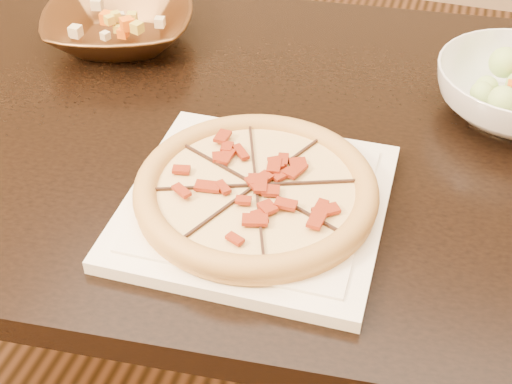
{
  "coord_description": "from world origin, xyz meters",
  "views": [
    {
      "loc": [
        0.34,
        -0.95,
        1.34
      ],
      "look_at": [
        0.13,
        -0.31,
        0.78
      ],
      "focal_mm": 50.0,
      "sensor_mm": 36.0,
      "label": 1
    }
  ],
  "objects_px": {
    "dining_table": "(225,177)",
    "pizza": "(256,189)",
    "bronze_bowl": "(120,26)",
    "plate": "(256,204)"
  },
  "relations": [
    {
      "from": "dining_table",
      "to": "pizza",
      "type": "bearing_deg",
      "value": -58.69
    },
    {
      "from": "pizza",
      "to": "bronze_bowl",
      "type": "xyz_separation_m",
      "value": [
        -0.35,
        0.34,
        -0.0
      ]
    },
    {
      "from": "pizza",
      "to": "bronze_bowl",
      "type": "distance_m",
      "value": 0.49
    },
    {
      "from": "dining_table",
      "to": "plate",
      "type": "xyz_separation_m",
      "value": [
        0.11,
        -0.18,
        0.12
      ]
    },
    {
      "from": "dining_table",
      "to": "pizza",
      "type": "relative_size",
      "value": 4.59
    },
    {
      "from": "bronze_bowl",
      "to": "plate",
      "type": "bearing_deg",
      "value": -44.06
    },
    {
      "from": "plate",
      "to": "bronze_bowl",
      "type": "bearing_deg",
      "value": 135.94
    },
    {
      "from": "dining_table",
      "to": "pizza",
      "type": "distance_m",
      "value": 0.26
    },
    {
      "from": "dining_table",
      "to": "pizza",
      "type": "height_order",
      "value": "pizza"
    },
    {
      "from": "pizza",
      "to": "dining_table",
      "type": "bearing_deg",
      "value": 121.31
    }
  ]
}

